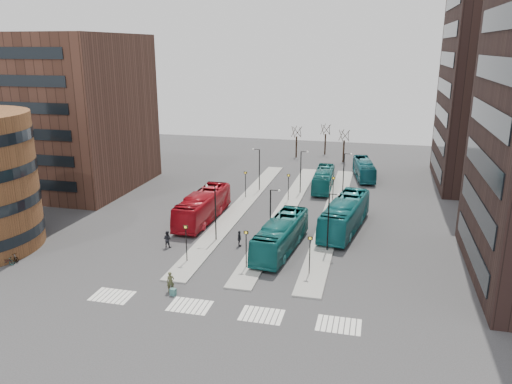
% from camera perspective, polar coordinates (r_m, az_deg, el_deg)
% --- Properties ---
extents(ground, '(160.00, 160.00, 0.00)m').
position_cam_1_polar(ground, '(38.40, -8.35, -15.76)').
color(ground, '#2E2E31').
rests_on(ground, ground).
extents(island_left, '(2.50, 45.00, 0.15)m').
position_cam_1_polar(island_left, '(65.47, -1.77, -1.67)').
color(island_left, gray).
rests_on(island_left, ground).
extents(island_mid, '(2.50, 45.00, 0.15)m').
position_cam_1_polar(island_mid, '(64.18, 3.40, -2.06)').
color(island_mid, gray).
rests_on(island_mid, ground).
extents(island_right, '(2.50, 45.00, 0.15)m').
position_cam_1_polar(island_right, '(63.43, 8.74, -2.45)').
color(island_right, gray).
rests_on(island_right, ground).
extents(suitcase, '(0.53, 0.45, 0.60)m').
position_cam_1_polar(suitcase, '(43.58, -9.46, -11.21)').
color(suitcase, navy).
rests_on(suitcase, ground).
extents(red_bus, '(3.22, 12.65, 3.51)m').
position_cam_1_polar(red_bus, '(60.39, -6.09, -1.65)').
color(red_bus, '#A20C17').
rests_on(red_bus, ground).
extents(teal_bus_a, '(4.02, 12.20, 3.34)m').
position_cam_1_polar(teal_bus_a, '(51.36, 2.86, -4.95)').
color(teal_bus_a, '#135F5F').
rests_on(teal_bus_a, ground).
extents(teal_bus_b, '(2.72, 10.63, 2.95)m').
position_cam_1_polar(teal_bus_b, '(74.07, 7.72, 1.46)').
color(teal_bus_b, '#136061').
rests_on(teal_bus_b, ground).
extents(teal_bus_c, '(5.10, 13.47, 3.66)m').
position_cam_1_polar(teal_bus_c, '(57.75, 10.13, -2.58)').
color(teal_bus_c, '#166C70').
rests_on(teal_bus_c, ground).
extents(teal_bus_d, '(4.12, 10.75, 2.92)m').
position_cam_1_polar(teal_bus_d, '(81.37, 12.23, 2.57)').
color(teal_bus_d, '#155D69').
rests_on(teal_bus_d, ground).
extents(traveller, '(0.79, 0.70, 1.81)m').
position_cam_1_polar(traveller, '(43.94, -9.74, -10.11)').
color(traveller, '#434429').
rests_on(traveller, ground).
extents(commuter_a, '(0.89, 0.71, 1.80)m').
position_cam_1_polar(commuter_a, '(53.17, -10.12, -5.32)').
color(commuter_a, black).
rests_on(commuter_a, ground).
extents(commuter_b, '(0.62, 1.07, 1.72)m').
position_cam_1_polar(commuter_b, '(52.63, -1.92, -5.35)').
color(commuter_b, black).
rests_on(commuter_b, ground).
extents(commuter_c, '(1.11, 1.31, 1.75)m').
position_cam_1_polar(commuter_c, '(53.41, 1.00, -4.99)').
color(commuter_c, black).
rests_on(commuter_c, ground).
extents(bicycle_mid, '(1.65, 0.73, 0.96)m').
position_cam_1_polar(bicycle_mid, '(54.60, -26.07, -6.70)').
color(bicycle_mid, gray).
rests_on(bicycle_mid, ground).
extents(bicycle_far, '(1.68, 1.02, 0.83)m').
position_cam_1_polar(bicycle_far, '(54.02, -26.64, -7.09)').
color(bicycle_far, gray).
rests_on(bicycle_far, ground).
extents(crosswalk_stripes, '(22.35, 2.40, 0.01)m').
position_cam_1_polar(crosswalk_stripes, '(41.08, -3.88, -13.30)').
color(crosswalk_stripes, silver).
rests_on(crosswalk_stripes, ground).
extents(office_block, '(25.00, 20.12, 22.00)m').
position_cam_1_polar(office_block, '(79.84, -22.46, 8.42)').
color(office_block, '#4B2D23').
rests_on(office_block, ground).
extents(sign_poles, '(12.45, 22.12, 3.65)m').
position_cam_1_polar(sign_poles, '(57.00, 1.74, -1.96)').
color(sign_poles, black).
rests_on(sign_poles, ground).
extents(lamp_posts, '(14.04, 20.24, 6.12)m').
position_cam_1_polar(lamp_posts, '(61.16, 3.69, 0.43)').
color(lamp_posts, black).
rests_on(lamp_posts, ground).
extents(bare_trees, '(10.97, 8.14, 5.90)m').
position_cam_1_polar(bare_trees, '(94.80, 7.50, 5.51)').
color(bare_trees, black).
rests_on(bare_trees, ground).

